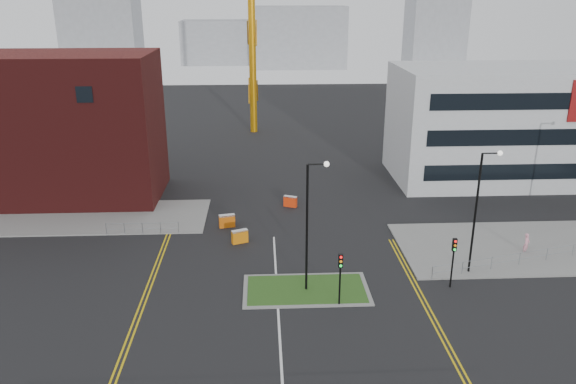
# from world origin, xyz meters

# --- Properties ---
(ground) EXTENTS (200.00, 200.00, 0.00)m
(ground) POSITION_xyz_m (0.00, 0.00, 0.00)
(ground) COLOR black
(ground) RESTS_ON ground
(pavement_left) EXTENTS (28.00, 8.00, 0.12)m
(pavement_left) POSITION_xyz_m (-20.00, 22.00, 0.06)
(pavement_left) COLOR slate
(pavement_left) RESTS_ON ground
(pavement_right) EXTENTS (24.00, 10.00, 0.12)m
(pavement_right) POSITION_xyz_m (22.00, 14.00, 0.06)
(pavement_right) COLOR slate
(pavement_right) RESTS_ON ground
(island_kerb) EXTENTS (8.60, 4.60, 0.08)m
(island_kerb) POSITION_xyz_m (2.00, 8.00, 0.04)
(island_kerb) COLOR slate
(island_kerb) RESTS_ON ground
(grass_island) EXTENTS (8.00, 4.00, 0.12)m
(grass_island) POSITION_xyz_m (2.00, 8.00, 0.06)
(grass_island) COLOR #234918
(grass_island) RESTS_ON ground
(brick_building) EXTENTS (24.20, 10.07, 14.24)m
(brick_building) POSITION_xyz_m (-22.97, 28.00, 6.85)
(brick_building) COLOR #4B1312
(brick_building) RESTS_ON ground
(office_block) EXTENTS (25.00, 12.20, 12.00)m
(office_block) POSITION_xyz_m (26.01, 31.97, 6.00)
(office_block) COLOR silver
(office_block) RESTS_ON ground
(streetlamp_island) EXTENTS (1.46, 0.36, 9.18)m
(streetlamp_island) POSITION_xyz_m (2.22, 8.00, 5.41)
(streetlamp_island) COLOR black
(streetlamp_island) RESTS_ON ground
(streetlamp_right_near) EXTENTS (1.46, 0.36, 9.18)m
(streetlamp_right_near) POSITION_xyz_m (14.22, 10.00, 5.41)
(streetlamp_right_near) COLOR black
(streetlamp_right_near) RESTS_ON ground
(traffic_light_island) EXTENTS (0.28, 0.33, 3.65)m
(traffic_light_island) POSITION_xyz_m (4.00, 5.98, 2.57)
(traffic_light_island) COLOR black
(traffic_light_island) RESTS_ON ground
(traffic_light_right) EXTENTS (0.28, 0.33, 3.65)m
(traffic_light_right) POSITION_xyz_m (12.00, 7.98, 2.57)
(traffic_light_right) COLOR black
(traffic_light_right) RESTS_ON ground
(railing_left) EXTENTS (6.05, 0.05, 1.10)m
(railing_left) POSITION_xyz_m (-11.00, 18.00, 0.74)
(railing_left) COLOR gray
(railing_left) RESTS_ON ground
(railing_right) EXTENTS (19.05, 5.05, 1.10)m
(railing_right) POSITION_xyz_m (20.50, 11.50, 0.78)
(railing_right) COLOR gray
(railing_right) RESTS_ON ground
(centre_line) EXTENTS (0.15, 30.00, 0.01)m
(centre_line) POSITION_xyz_m (0.00, 2.00, 0.01)
(centre_line) COLOR silver
(centre_line) RESTS_ON ground
(yellow_left_a) EXTENTS (0.12, 24.00, 0.01)m
(yellow_left_a) POSITION_xyz_m (-9.00, 10.00, 0.01)
(yellow_left_a) COLOR gold
(yellow_left_a) RESTS_ON ground
(yellow_left_b) EXTENTS (0.12, 24.00, 0.01)m
(yellow_left_b) POSITION_xyz_m (-8.70, 10.00, 0.01)
(yellow_left_b) COLOR gold
(yellow_left_b) RESTS_ON ground
(yellow_right_a) EXTENTS (0.12, 20.00, 0.01)m
(yellow_right_a) POSITION_xyz_m (9.50, 6.00, 0.01)
(yellow_right_a) COLOR gold
(yellow_right_a) RESTS_ON ground
(yellow_right_b) EXTENTS (0.12, 20.00, 0.01)m
(yellow_right_b) POSITION_xyz_m (9.80, 6.00, 0.01)
(yellow_right_b) COLOR gold
(yellow_right_b) RESTS_ON ground
(skyline_a) EXTENTS (18.00, 12.00, 22.00)m
(skyline_a) POSITION_xyz_m (-40.00, 120.00, 11.00)
(skyline_a) COLOR gray
(skyline_a) RESTS_ON ground
(skyline_b) EXTENTS (24.00, 12.00, 16.00)m
(skyline_b) POSITION_xyz_m (10.00, 130.00, 8.00)
(skyline_b) COLOR gray
(skyline_b) RESTS_ON ground
(skyline_c) EXTENTS (14.00, 12.00, 28.00)m
(skyline_c) POSITION_xyz_m (45.00, 125.00, 14.00)
(skyline_c) COLOR gray
(skyline_c) RESTS_ON ground
(skyline_d) EXTENTS (30.00, 12.00, 12.00)m
(skyline_d) POSITION_xyz_m (-8.00, 140.00, 6.00)
(skyline_d) COLOR gray
(skyline_d) RESTS_ON ground
(pedestrian) EXTENTS (0.72, 0.70, 1.67)m
(pedestrian) POSITION_xyz_m (19.57, 12.96, 0.83)
(pedestrian) COLOR pink
(pedestrian) RESTS_ON ground
(barrier_left) EXTENTS (1.38, 0.89, 1.11)m
(barrier_left) POSITION_xyz_m (-2.79, 16.00, 0.60)
(barrier_left) COLOR orange
(barrier_left) RESTS_ON ground
(barrier_mid) EXTENTS (1.43, 0.72, 1.15)m
(barrier_mid) POSITION_xyz_m (-4.00, 19.31, 0.62)
(barrier_mid) COLOR #D75D0B
(barrier_mid) RESTS_ON ground
(barrier_right) EXTENTS (1.30, 0.87, 1.05)m
(barrier_right) POSITION_xyz_m (1.74, 24.00, 0.57)
(barrier_right) COLOR #F5370D
(barrier_right) RESTS_ON ground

